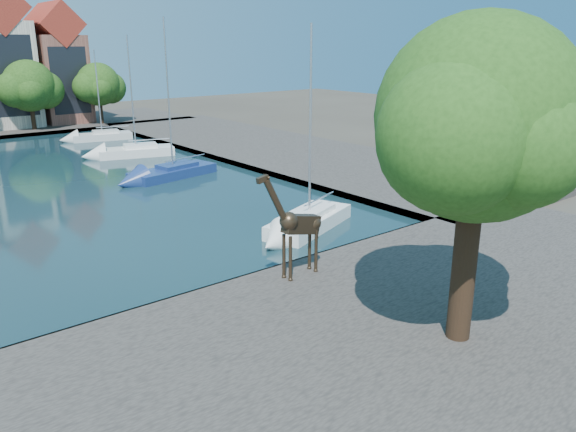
# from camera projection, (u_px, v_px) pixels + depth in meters

# --- Properties ---
(ground) EXTENTS (160.00, 160.00, 0.00)m
(ground) POSITION_uv_depth(u_px,v_px,m) (141.00, 317.00, 21.64)
(ground) COLOR #38332B
(ground) RESTS_ON ground
(near_quay) EXTENTS (50.00, 14.00, 0.50)m
(near_quay) POSITION_uv_depth(u_px,v_px,m) (244.00, 397.00, 16.35)
(near_quay) COLOR #47423D
(near_quay) RESTS_ON ground
(right_quay) EXTENTS (14.00, 52.00, 0.50)m
(right_quay) POSITION_uv_depth(u_px,v_px,m) (276.00, 149.00, 54.39)
(right_quay) COLOR #47423D
(right_quay) RESTS_ON ground
(plane_tree) EXTENTS (8.32, 6.40, 10.62)m
(plane_tree) POSITION_uv_depth(u_px,v_px,m) (480.00, 127.00, 17.21)
(plane_tree) COLOR #332114
(plane_tree) RESTS_ON near_quay
(townhouse_east_end) EXTENTS (5.44, 9.18, 14.43)m
(townhouse_east_end) POSITION_uv_depth(u_px,v_px,m) (57.00, 68.00, 70.22)
(townhouse_east_end) COLOR brown
(townhouse_east_end) RESTS_ON far_quay
(far_tree_east) EXTENTS (7.54, 5.80, 7.84)m
(far_tree_east) POSITION_uv_depth(u_px,v_px,m) (30.00, 88.00, 63.76)
(far_tree_east) COLOR #332114
(far_tree_east) RESTS_ON far_quay
(far_tree_far_east) EXTENTS (6.76, 5.20, 7.36)m
(far_tree_far_east) POSITION_uv_depth(u_px,v_px,m) (99.00, 86.00, 68.58)
(far_tree_far_east) COLOR #332114
(far_tree_far_east) RESTS_ON far_quay
(giraffe_statue) EXTENTS (3.31, 0.63, 4.73)m
(giraffe_statue) POSITION_uv_depth(u_px,v_px,m) (297.00, 225.00, 23.57)
(giraffe_statue) COLOR #35281A
(giraffe_statue) RESTS_ON near_quay
(sailboat_right_a) EXTENTS (6.76, 4.35, 11.03)m
(sailboat_right_a) POSITION_uv_depth(u_px,v_px,m) (309.00, 218.00, 31.59)
(sailboat_right_a) COLOR white
(sailboat_right_a) RESTS_ON water_basin
(sailboat_right_b) EXTENTS (7.26, 3.65, 11.86)m
(sailboat_right_b) POSITION_uv_depth(u_px,v_px,m) (173.00, 170.00, 43.74)
(sailboat_right_b) COLOR navy
(sailboat_right_b) RESTS_ON water_basin
(sailboat_right_c) EXTENTS (7.10, 4.14, 10.71)m
(sailboat_right_c) POSITION_uv_depth(u_px,v_px,m) (136.00, 150.00, 51.76)
(sailboat_right_c) COLOR white
(sailboat_right_c) RESTS_ON water_basin
(sailboat_right_d) EXTENTS (6.38, 3.45, 9.38)m
(sailboat_right_d) POSITION_uv_depth(u_px,v_px,m) (102.00, 135.00, 60.39)
(sailboat_right_d) COLOR silver
(sailboat_right_d) RESTS_ON water_basin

